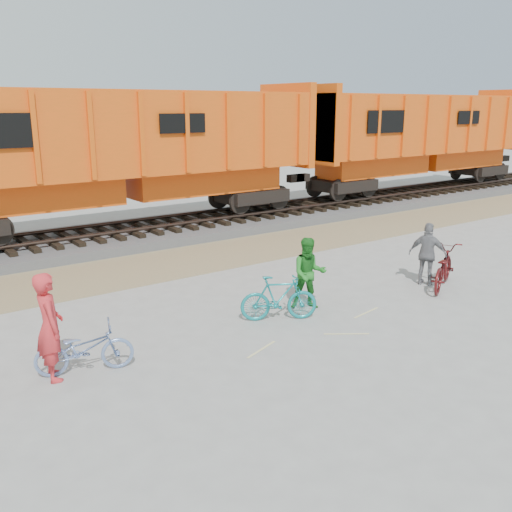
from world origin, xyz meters
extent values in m
plane|color=#9E9E99|center=(0.00, 0.00, 0.00)|extent=(120.00, 120.00, 0.00)
cube|color=#9D8A61|center=(0.00, 5.50, 0.01)|extent=(120.00, 3.00, 0.02)
cube|color=slate|center=(0.00, 9.00, 0.15)|extent=(120.00, 4.00, 0.30)
cube|color=black|center=(0.00, 9.00, 0.36)|extent=(0.22, 2.60, 0.12)
cube|color=black|center=(6.50, 9.00, 0.36)|extent=(0.22, 2.60, 0.12)
cylinder|color=#382821|center=(0.00, 8.28, 0.48)|extent=(120.00, 0.12, 0.12)
cylinder|color=#382821|center=(0.00, 9.72, 0.48)|extent=(120.00, 0.12, 0.12)
cube|color=black|center=(0.65, 9.00, 0.94)|extent=(11.20, 2.20, 0.80)
cube|color=#C64A0E|center=(0.65, 9.00, 1.79)|extent=(11.76, 1.65, 0.90)
cube|color=#C64A0E|center=(0.65, 9.00, 3.54)|extent=(14.00, 3.00, 2.60)
cube|color=#D94F0D|center=(7.50, 9.00, 3.64)|extent=(0.30, 3.06, 3.10)
cube|color=black|center=(15.65, 9.00, 0.94)|extent=(11.20, 2.20, 0.80)
cube|color=#C64A0E|center=(15.65, 9.00, 1.79)|extent=(11.76, 1.65, 0.90)
cube|color=#C64A0E|center=(15.65, 9.00, 3.54)|extent=(14.00, 3.00, 2.60)
cube|color=#D94F0D|center=(8.80, 9.00, 3.64)|extent=(0.30, 3.06, 3.10)
cube|color=#D94F0D|center=(22.50, 9.00, 3.64)|extent=(0.30, 3.06, 3.10)
cube|color=black|center=(11.45, 7.42, 3.74)|extent=(2.20, 0.04, 0.90)
imported|color=#6B86B9|center=(-3.95, 0.22, 0.43)|extent=(1.72, 1.03, 0.85)
imported|color=teal|center=(0.19, 0.20, 0.49)|extent=(1.63, 1.18, 0.97)
imported|color=#4B1011|center=(4.82, -0.46, 0.52)|extent=(2.08, 1.52, 1.04)
imported|color=red|center=(-4.45, 0.32, 0.91)|extent=(0.50, 0.71, 1.82)
imported|color=#1E7020|center=(1.19, 0.40, 0.80)|extent=(0.98, 0.92, 1.60)
imported|color=slate|center=(4.72, -0.06, 0.79)|extent=(0.76, 1.00, 1.58)
camera|label=1|loc=(-6.84, -8.62, 4.38)|focal=40.00mm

